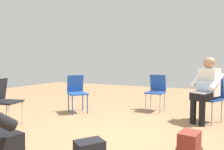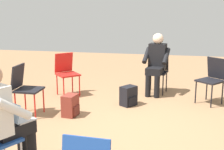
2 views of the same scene
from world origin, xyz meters
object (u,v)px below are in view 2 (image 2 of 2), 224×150
object	(u,v)px
chair_northeast	(66,71)
person_in_black	(156,61)
chair_southeast	(212,77)
chair_north	(25,86)
chair_east	(158,69)
backpack_near_laptop_user	(70,107)
backpack_by_empty_chair	(128,97)
person_with_laptop	(3,115)

from	to	relation	value
chair_northeast	person_in_black	bearing A→B (deg)	150.18
chair_southeast	chair_northeast	bearing A→B (deg)	40.33
chair_northeast	chair_north	distance (m)	1.29
chair_east	backpack_near_laptop_user	xyz separation A→B (m)	(-1.76, 1.33, -0.34)
chair_southeast	chair_north	distance (m)	3.36
backpack_by_empty_chair	person_in_black	bearing A→B (deg)	-26.73
chair_east	person_in_black	distance (m)	0.26
chair_southeast	person_in_black	bearing A→B (deg)	19.01
chair_east	chair_southeast	xyz separation A→B (m)	(-0.57, -1.03, 0.00)
chair_east	chair_southeast	distance (m)	1.18
chair_east	person_with_laptop	size ratio (longest dim) A/B	0.69
chair_southeast	chair_north	world-z (taller)	same
person_with_laptop	backpack_near_laptop_user	world-z (taller)	person_with_laptop
chair_east	person_in_black	size ratio (longest dim) A/B	0.69
backpack_by_empty_chair	backpack_near_laptop_user	bearing A→B (deg)	130.28
chair_east	backpack_near_laptop_user	bearing A→B (deg)	62.80
chair_north	person_with_laptop	bearing A→B (deg)	20.71
backpack_near_laptop_user	chair_north	bearing A→B (deg)	97.12
backpack_by_empty_chair	chair_southeast	bearing A→B (deg)	-73.09
chair_northeast	backpack_near_laptop_user	distance (m)	1.31
person_in_black	backpack_by_empty_chair	size ratio (longest dim) A/B	3.44
chair_southeast	chair_north	xyz separation A→B (m)	(-1.28, 3.10, 0.00)
chair_east	backpack_near_laptop_user	world-z (taller)	chair_east
chair_east	backpack_by_empty_chair	world-z (taller)	chair_east
backpack_near_laptop_user	chair_southeast	bearing A→B (deg)	-63.30
person_in_black	backpack_by_empty_chair	distance (m)	1.10
backpack_near_laptop_user	backpack_by_empty_chair	world-z (taller)	same
chair_east	person_with_laptop	distance (m)	3.91
chair_northeast	chair_southeast	xyz separation A→B (m)	(0.02, -2.83, 0.00)
chair_southeast	person_with_laptop	size ratio (longest dim) A/B	0.69
person_with_laptop	backpack_near_laptop_user	bearing A→B (deg)	115.68
person_with_laptop	chair_northeast	bearing A→B (deg)	125.29
chair_east	chair_southeast	bearing A→B (deg)	160.87
chair_east	backpack_by_empty_chair	size ratio (longest dim) A/B	2.36
chair_northeast	chair_southeast	size ratio (longest dim) A/B	1.00
chair_north	backpack_by_empty_chair	xyz separation A→B (m)	(0.82, -1.61, -0.34)
chair_north	backpack_near_laptop_user	xyz separation A→B (m)	(0.09, -0.75, -0.34)
chair_east	backpack_by_empty_chair	xyz separation A→B (m)	(-1.03, 0.46, -0.34)
person_in_black	chair_northeast	bearing A→B (deg)	23.26
chair_north	person_in_black	xyz separation A→B (m)	(1.69, -2.04, 0.20)
person_with_laptop	chair_east	bearing A→B (deg)	96.78
chair_southeast	backpack_by_empty_chair	size ratio (longest dim) A/B	2.36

